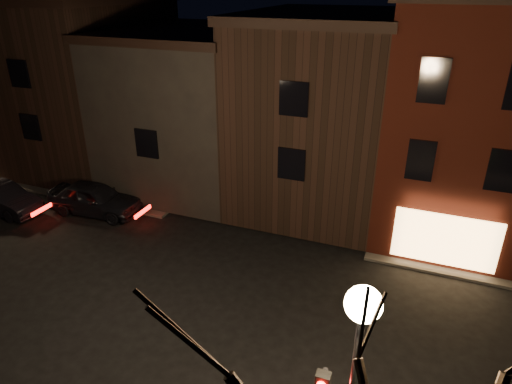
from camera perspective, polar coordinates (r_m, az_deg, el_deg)
ground at (r=17.46m, az=-6.40°, el=-13.60°), size 120.00×120.00×0.00m
sidewalk_far_left at (r=42.98m, az=-18.05°, el=9.35°), size 30.00×30.00×0.12m
corner_building at (r=22.08m, az=24.43°, el=8.54°), size 6.50×8.50×10.50m
row_building_a at (r=23.76m, az=8.27°, el=10.15°), size 7.30×10.30×9.40m
row_building_b at (r=26.44m, az=-7.47°, el=10.61°), size 7.80×10.30×8.40m
row_building_c at (r=30.39m, az=-19.97°, el=12.70°), size 7.30×10.30×9.90m
street_lamp_near at (r=8.21m, az=12.48°, el=-19.64°), size 0.60×0.60×6.48m
parked_car_a at (r=24.41m, az=-19.54°, el=-0.75°), size 4.89×2.21×1.63m
parked_car_b at (r=26.50m, az=-29.15°, el=-0.73°), size 4.58×1.91×1.47m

